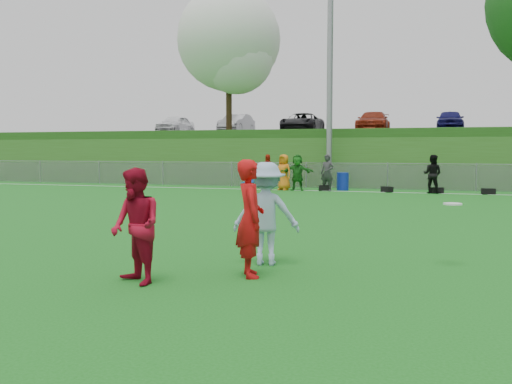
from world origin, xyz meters
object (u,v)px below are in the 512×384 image
at_px(recycling_bin, 343,181).
at_px(player_red_center, 136,226).
at_px(player_blue, 266,214).
at_px(player_red_left, 250,218).
at_px(frisbee, 453,204).

bearing_deg(recycling_bin, player_red_center, -89.44).
xyz_separation_m(player_blue, recycling_bin, (-1.55, 17.81, -0.44)).
xyz_separation_m(player_red_left, frisbee, (2.92, 1.69, 0.15)).
height_order(player_red_left, frisbee, player_red_left).
xyz_separation_m(player_red_left, player_red_center, (-1.39, -0.96, -0.05)).
bearing_deg(player_blue, player_red_center, 42.61).
bearing_deg(player_red_left, recycling_bin, -22.60).
distance_m(player_red_left, player_blue, 0.93).
relative_size(frisbee, recycling_bin, 0.36).
xyz_separation_m(player_red_left, player_blue, (-0.03, 0.93, -0.03)).
bearing_deg(player_red_center, recycling_bin, 124.60).
distance_m(player_red_left, player_red_center, 1.69).
height_order(player_red_left, player_blue, player_red_left).
xyz_separation_m(player_red_left, recycling_bin, (-1.58, 18.74, -0.47)).
distance_m(player_blue, recycling_bin, 17.88).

